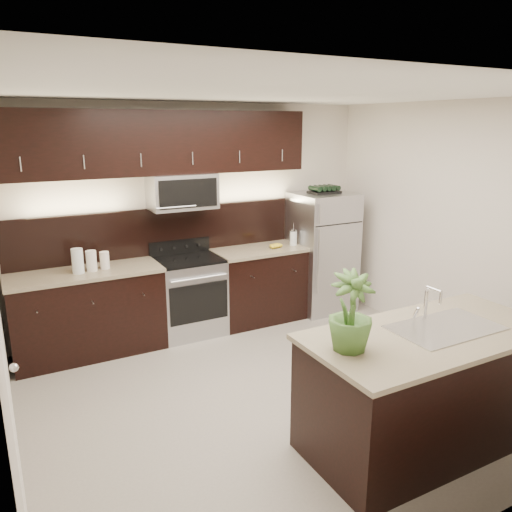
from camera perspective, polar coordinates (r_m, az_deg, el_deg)
The scene contains 12 objects.
ground at distance 4.91m, azimuth 2.68°, elevation -15.10°, with size 4.50×4.50×0.00m, color gray.
room_walls at distance 4.23m, azimuth 1.93°, elevation 4.58°, with size 4.52×4.02×2.71m.
counter_run at distance 5.95m, azimuth -9.49°, elevation -4.80°, with size 3.51×0.65×0.94m.
upper_fixtures at distance 5.77m, azimuth -10.43°, elevation 11.53°, with size 3.49×0.40×1.66m.
island at distance 4.21m, azimuth 18.82°, elevation -14.05°, with size 1.96×0.96×0.94m.
sink_faucet at distance 4.12m, azimuth 20.73°, elevation -7.44°, with size 0.84×0.50×0.28m.
refrigerator at distance 6.72m, azimuth 7.57°, elevation 0.43°, with size 0.76×0.69×1.58m, color #B2B2B7.
wine_rack at distance 6.56m, azimuth 7.82°, elevation 7.50°, with size 0.39×0.24×0.10m.
plant at distance 3.46m, azimuth 10.77°, elevation -6.27°, with size 0.31×0.31×0.56m, color #3C6327.
canisters at distance 5.54m, azimuth -18.64°, elevation -0.52°, with size 0.39×0.15×0.26m.
french_press at distance 6.42m, azimuth 4.29°, elevation 2.15°, with size 0.10×0.10×0.27m.
bananas at distance 6.24m, azimuth 1.83°, elevation 1.13°, with size 0.18×0.14×0.06m, color gold.
Camera 1 is at (-2.20, -3.64, 2.45)m, focal length 35.00 mm.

